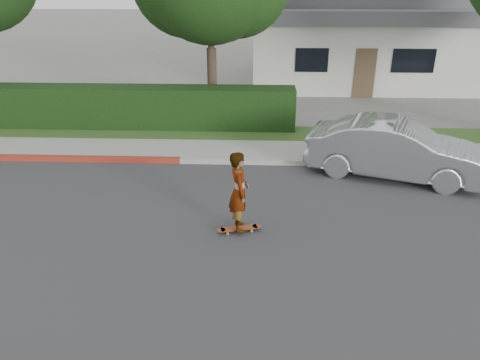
# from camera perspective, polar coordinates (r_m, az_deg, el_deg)

# --- Properties ---
(ground) EXTENTS (120.00, 120.00, 0.00)m
(ground) POSITION_cam_1_polar(r_m,az_deg,el_deg) (10.42, -16.29, -6.48)
(ground) COLOR slate
(ground) RESTS_ON ground
(road) EXTENTS (60.00, 8.00, 0.01)m
(road) POSITION_cam_1_polar(r_m,az_deg,el_deg) (10.42, -16.29, -6.45)
(road) COLOR #2D2D30
(road) RESTS_ON ground
(curb_far) EXTENTS (60.00, 0.20, 0.15)m
(curb_far) POSITION_cam_1_polar(r_m,az_deg,el_deg) (13.92, -11.36, 2.41)
(curb_far) COLOR #9E9E99
(curb_far) RESTS_ON ground
(sidewalk_far) EXTENTS (60.00, 1.60, 0.12)m
(sidewalk_far) POSITION_cam_1_polar(r_m,az_deg,el_deg) (14.74, -10.59, 3.66)
(sidewalk_far) COLOR gray
(sidewalk_far) RESTS_ON ground
(planting_strip) EXTENTS (60.00, 1.60, 0.10)m
(planting_strip) POSITION_cam_1_polar(r_m,az_deg,el_deg) (16.22, -9.41, 5.64)
(planting_strip) COLOR #2D4C1E
(planting_strip) RESTS_ON ground
(hedge) EXTENTS (15.00, 1.00, 1.50)m
(hedge) POSITION_cam_1_polar(r_m,az_deg,el_deg) (17.41, -19.01, 8.35)
(hedge) COLOR black
(hedge) RESTS_ON ground
(house) EXTENTS (10.60, 8.60, 4.30)m
(house) POSITION_cam_1_polar(r_m,az_deg,el_deg) (25.09, 13.79, 16.68)
(house) COLOR beige
(house) RESTS_ON ground
(skateboard) EXTENTS (0.99, 0.42, 0.09)m
(skateboard) POSITION_cam_1_polar(r_m,az_deg,el_deg) (10.09, -0.11, -5.91)
(skateboard) COLOR #B88932
(skateboard) RESTS_ON ground
(skateboarder) EXTENTS (0.51, 0.69, 1.74)m
(skateboarder) POSITION_cam_1_polar(r_m,az_deg,el_deg) (9.67, -0.12, -1.40)
(skateboarder) COLOR white
(skateboarder) RESTS_ON skateboard
(car_silver) EXTENTS (4.90, 3.01, 1.53)m
(car_silver) POSITION_cam_1_polar(r_m,az_deg,el_deg) (13.18, 18.41, 3.55)
(car_silver) COLOR silver
(car_silver) RESTS_ON ground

